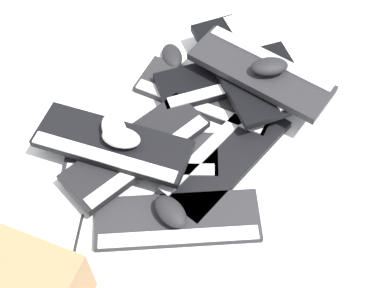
{
  "coord_description": "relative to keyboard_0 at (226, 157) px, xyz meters",
  "views": [
    {
      "loc": [
        -0.14,
        -0.85,
        1.31
      ],
      "look_at": [
        0.01,
        -0.0,
        0.06
      ],
      "focal_mm": 50.0,
      "sensor_mm": 36.0,
      "label": 1
    }
  ],
  "objects": [
    {
      "name": "mouse_0",
      "position": [
        0.17,
        0.21,
        0.13
      ],
      "size": [
        0.11,
        0.07,
        0.04
      ],
      "primitive_type": "ellipsoid",
      "rotation": [
        0.0,
        0.0,
        3.1
      ],
      "color": "black",
      "rests_on": "keyboard_8"
    },
    {
      "name": "mouse_4",
      "position": [
        -0.29,
        0.05,
        0.1
      ],
      "size": [
        0.13,
        0.11,
        0.04
      ],
      "primitive_type": "ellipsoid",
      "rotation": [
        0.0,
        0.0,
        5.85
      ],
      "color": "#B7B7BC",
      "rests_on": "keyboard_5"
    },
    {
      "name": "keyboard_1",
      "position": [
        -0.01,
        0.23,
        0.0
      ],
      "size": [
        0.45,
        0.38,
        0.03
      ],
      "color": "#232326",
      "rests_on": "ground"
    },
    {
      "name": "mouse_2",
      "position": [
        -0.19,
        -0.16,
        0.04
      ],
      "size": [
        0.11,
        0.13,
        0.04
      ],
      "primitive_type": "ellipsoid",
      "rotation": [
        0.0,
        0.0,
        2.07
      ],
      "color": "black",
      "rests_on": "keyboard_3"
    },
    {
      "name": "keyboard_2",
      "position": [
        -0.24,
        0.05,
        0.0
      ],
      "size": [
        0.46,
        0.23,
        0.03
      ],
      "color": "#232326",
      "rests_on": "ground"
    },
    {
      "name": "keyboard_8",
      "position": [
        0.15,
        0.23,
        0.09
      ],
      "size": [
        0.41,
        0.42,
        0.03
      ],
      "color": "#232326",
      "rests_on": "keyboard_7"
    },
    {
      "name": "ground_plane",
      "position": [
        -0.11,
        0.03,
        -0.01
      ],
      "size": [
        3.2,
        3.2,
        0.0
      ],
      "primitive_type": "plane",
      "color": "white"
    },
    {
      "name": "keyboard_0",
      "position": [
        0.0,
        0.0,
        0.0
      ],
      "size": [
        0.44,
        0.4,
        0.03
      ],
      "color": "black",
      "rests_on": "ground"
    },
    {
      "name": "keyboard_3",
      "position": [
        -0.17,
        -0.18,
        0.0
      ],
      "size": [
        0.45,
        0.2,
        0.03
      ],
      "color": "#232326",
      "rests_on": "ground"
    },
    {
      "name": "mouse_3",
      "position": [
        -0.3,
        0.08,
        0.1
      ],
      "size": [
        0.09,
        0.12,
        0.04
      ],
      "primitive_type": "ellipsoid",
      "rotation": [
        0.0,
        0.0,
        4.97
      ],
      "color": "silver",
      "rests_on": "keyboard_5"
    },
    {
      "name": "keyboard_6",
      "position": [
        0.06,
        0.28,
        0.03
      ],
      "size": [
        0.46,
        0.22,
        0.03
      ],
      "color": "black",
      "rests_on": "keyboard_1"
    },
    {
      "name": "keyboard_7",
      "position": [
        0.1,
        0.28,
        0.06
      ],
      "size": [
        0.23,
        0.46,
        0.03
      ],
      "color": "black",
      "rests_on": "keyboard_6"
    },
    {
      "name": "mouse_1",
      "position": [
        -0.09,
        0.42,
        0.01
      ],
      "size": [
        0.07,
        0.11,
        0.04
      ],
      "primitive_type": "ellipsoid",
      "rotation": [
        0.0,
        0.0,
        1.61
      ],
      "color": "black",
      "rests_on": "ground"
    },
    {
      "name": "keyboard_5",
      "position": [
        -0.32,
        0.06,
        0.06
      ],
      "size": [
        0.46,
        0.34,
        0.03
      ],
      "color": "black",
      "rests_on": "keyboard_4"
    },
    {
      "name": "keyboard_4",
      "position": [
        -0.25,
        0.05,
        0.03
      ],
      "size": [
        0.45,
        0.36,
        0.03
      ],
      "color": "black",
      "rests_on": "keyboard_2"
    }
  ]
}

